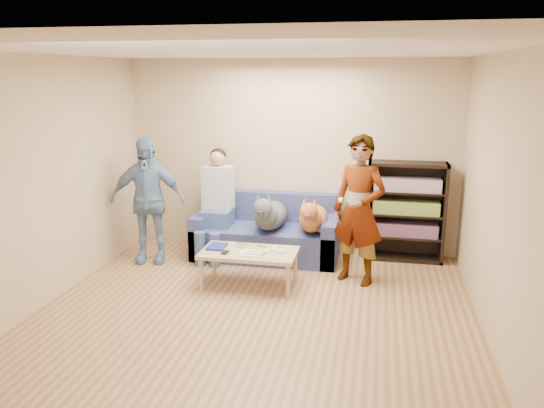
% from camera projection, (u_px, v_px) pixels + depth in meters
% --- Properties ---
extents(ground, '(5.00, 5.00, 0.00)m').
position_uv_depth(ground, '(248.00, 328.00, 5.16)').
color(ground, olive).
rests_on(ground, ground).
extents(ceiling, '(5.00, 5.00, 0.00)m').
position_uv_depth(ceiling, '(244.00, 50.00, 4.52)').
color(ceiling, white).
rests_on(ceiling, ground).
extents(wall_back, '(4.50, 0.00, 4.50)m').
position_uv_depth(wall_back, '(291.00, 156.00, 7.22)').
color(wall_back, tan).
rests_on(wall_back, ground).
extents(wall_front, '(4.50, 0.00, 4.50)m').
position_uv_depth(wall_front, '(115.00, 320.00, 2.46)').
color(wall_front, tan).
rests_on(wall_front, ground).
extents(wall_left, '(0.00, 5.00, 5.00)m').
position_uv_depth(wall_left, '(27.00, 188.00, 5.27)').
color(wall_left, tan).
rests_on(wall_left, ground).
extents(wall_right, '(0.00, 5.00, 5.00)m').
position_uv_depth(wall_right, '(508.00, 210.00, 4.41)').
color(wall_right, tan).
rests_on(wall_right, ground).
extents(blanket, '(0.38, 0.32, 0.13)m').
position_uv_depth(blanket, '(329.00, 228.00, 6.73)').
color(blanket, '#AFB0B4').
rests_on(blanket, sofa).
extents(person_standing_right, '(0.75, 0.64, 1.74)m').
position_uv_depth(person_standing_right, '(359.00, 210.00, 6.10)').
color(person_standing_right, gray).
rests_on(person_standing_right, ground).
extents(person_standing_left, '(1.02, 0.58, 1.63)m').
position_uv_depth(person_standing_left, '(147.00, 200.00, 6.80)').
color(person_standing_left, '#7287B6').
rests_on(person_standing_left, ground).
extents(held_controller, '(0.05, 0.12, 0.03)m').
position_uv_depth(held_controller, '(341.00, 200.00, 5.91)').
color(held_controller, silver).
rests_on(held_controller, person_standing_right).
extents(notebook_blue, '(0.20, 0.26, 0.03)m').
position_uv_depth(notebook_blue, '(217.00, 247.00, 6.21)').
color(notebook_blue, navy).
rests_on(notebook_blue, coffee_table).
extents(papers, '(0.26, 0.20, 0.02)m').
position_uv_depth(papers, '(251.00, 254.00, 5.98)').
color(papers, white).
rests_on(papers, coffee_table).
extents(magazine, '(0.22, 0.17, 0.01)m').
position_uv_depth(magazine, '(254.00, 252.00, 5.99)').
color(magazine, '#BAAF95').
rests_on(magazine, coffee_table).
extents(camera_silver, '(0.11, 0.06, 0.05)m').
position_uv_depth(camera_silver, '(241.00, 245.00, 6.21)').
color(camera_silver, '#BBBBC0').
rests_on(camera_silver, coffee_table).
extents(controller_a, '(0.04, 0.13, 0.03)m').
position_uv_depth(controller_a, '(275.00, 249.00, 6.12)').
color(controller_a, white).
rests_on(controller_a, coffee_table).
extents(controller_b, '(0.09, 0.06, 0.03)m').
position_uv_depth(controller_b, '(280.00, 251.00, 6.03)').
color(controller_b, white).
rests_on(controller_b, coffee_table).
extents(headphone_cup_a, '(0.07, 0.07, 0.02)m').
position_uv_depth(headphone_cup_a, '(266.00, 252.00, 6.02)').
color(headphone_cup_a, silver).
rests_on(headphone_cup_a, coffee_table).
extents(headphone_cup_b, '(0.07, 0.07, 0.02)m').
position_uv_depth(headphone_cup_b, '(267.00, 250.00, 6.10)').
color(headphone_cup_b, white).
rests_on(headphone_cup_b, coffee_table).
extents(pen_orange, '(0.13, 0.06, 0.01)m').
position_uv_depth(pen_orange, '(244.00, 255.00, 5.93)').
color(pen_orange, '#C9581C').
rests_on(pen_orange, coffee_table).
extents(pen_black, '(0.13, 0.08, 0.01)m').
position_uv_depth(pen_black, '(263.00, 247.00, 6.23)').
color(pen_black, black).
rests_on(pen_black, coffee_table).
extents(wallet, '(0.07, 0.12, 0.02)m').
position_uv_depth(wallet, '(225.00, 252.00, 6.02)').
color(wallet, black).
rests_on(wallet, coffee_table).
extents(sofa, '(1.90, 0.85, 0.82)m').
position_uv_depth(sofa, '(267.00, 235.00, 7.13)').
color(sofa, '#515B93').
rests_on(sofa, ground).
extents(person_seated, '(0.40, 0.73, 1.47)m').
position_uv_depth(person_seated, '(216.00, 200.00, 7.02)').
color(person_seated, '#3F598B').
rests_on(person_seated, sofa).
extents(dog_gray, '(0.40, 1.24, 0.58)m').
position_uv_depth(dog_gray, '(269.00, 214.00, 6.84)').
color(dog_gray, '#4E5258').
rests_on(dog_gray, sofa).
extents(dog_tan, '(0.37, 1.14, 0.53)m').
position_uv_depth(dog_tan, '(313.00, 218.00, 6.76)').
color(dog_tan, '#C5783C').
rests_on(dog_tan, sofa).
extents(coffee_table, '(1.10, 0.60, 0.42)m').
position_uv_depth(coffee_table, '(249.00, 255.00, 6.10)').
color(coffee_table, tan).
rests_on(coffee_table, ground).
extents(bookshelf, '(1.00, 0.34, 1.30)m').
position_uv_depth(bookshelf, '(405.00, 209.00, 6.91)').
color(bookshelf, black).
rests_on(bookshelf, ground).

